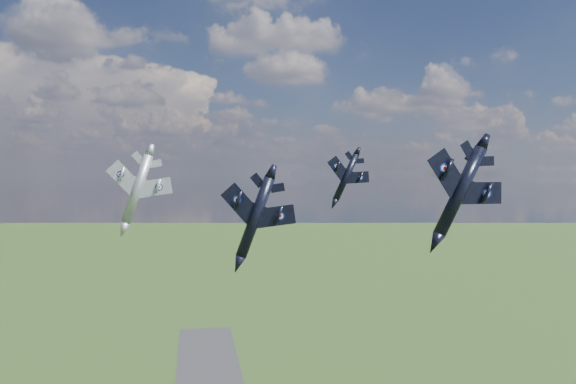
{
  "coord_description": "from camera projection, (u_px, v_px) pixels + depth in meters",
  "views": [
    {
      "loc": [
        -6.98,
        -65.73,
        86.49
      ],
      "look_at": [
        7.12,
        16.19,
        83.88
      ],
      "focal_mm": 35.0,
      "sensor_mm": 36.0,
      "label": 1
    }
  ],
  "objects": [
    {
      "name": "jet_right_navy",
      "position": [
        460.0,
        191.0,
        56.06
      ],
      "size": [
        10.61,
        13.99,
        6.95
      ],
      "primitive_type": null,
      "rotation": [
        0.0,
        0.49,
        0.06
      ],
      "color": "black"
    },
    {
      "name": "jet_lead_navy",
      "position": [
        255.0,
        217.0,
        78.54
      ],
      "size": [
        15.29,
        18.45,
        7.19
      ],
      "primitive_type": null,
      "rotation": [
        0.0,
        0.35,
        -0.22
      ],
      "color": "black"
    },
    {
      "name": "jet_left_silver",
      "position": [
        137.0,
        189.0,
        88.98
      ],
      "size": [
        12.09,
        15.96,
        6.68
      ],
      "primitive_type": null,
      "rotation": [
        0.0,
        0.33,
        0.03
      ],
      "color": "#91949B"
    },
    {
      "name": "jet_high_navy",
      "position": [
        346.0,
        177.0,
        109.09
      ],
      "size": [
        10.25,
        13.6,
        6.48
      ],
      "primitive_type": null,
      "rotation": [
        0.0,
        0.43,
        -0.04
      ],
      "color": "black"
    }
  ]
}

